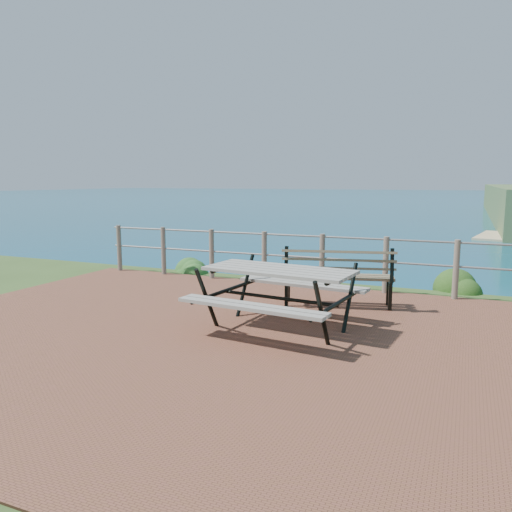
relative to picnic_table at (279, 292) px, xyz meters
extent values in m
cube|color=brown|center=(-0.18, -0.58, -0.52)|extent=(10.00, 7.00, 0.12)
plane|color=#15707E|center=(-0.18, 199.42, -0.52)|extent=(1200.00, 1200.00, 0.00)
cylinder|color=#6B5B4C|center=(-4.78, 2.77, 0.00)|extent=(0.10, 0.10, 1.00)
cylinder|color=#6B5B4C|center=(-3.63, 2.77, 0.00)|extent=(0.10, 0.10, 1.00)
cylinder|color=#6B5B4C|center=(-2.48, 2.77, 0.00)|extent=(0.10, 0.10, 1.00)
cylinder|color=#6B5B4C|center=(-1.33, 2.77, 0.00)|extent=(0.10, 0.10, 1.00)
cylinder|color=#6B5B4C|center=(-0.18, 2.77, 0.00)|extent=(0.10, 0.10, 1.00)
cylinder|color=#6B5B4C|center=(0.97, 2.77, 0.00)|extent=(0.10, 0.10, 1.00)
cylinder|color=#6B5B4C|center=(2.12, 2.77, 0.00)|extent=(0.10, 0.10, 1.00)
cylinder|color=slate|center=(-0.18, 2.77, 0.45)|extent=(9.40, 0.04, 0.04)
cylinder|color=slate|center=(-0.18, 2.77, 0.05)|extent=(9.40, 0.04, 0.04)
cube|color=gray|center=(0.00, 0.00, 0.30)|extent=(2.02, 1.00, 0.04)
cube|color=gray|center=(0.00, 0.00, -0.03)|extent=(1.96, 0.49, 0.04)
cube|color=gray|center=(0.00, 0.00, -0.03)|extent=(1.96, 0.49, 0.04)
cylinder|color=black|center=(0.00, 0.00, -0.08)|extent=(1.67, 0.23, 0.05)
cube|color=brown|center=(0.42, 1.54, -0.03)|extent=(1.77, 0.83, 0.04)
cube|color=brown|center=(0.42, 1.54, 0.27)|extent=(1.70, 0.54, 0.39)
cube|color=black|center=(0.42, 1.54, -0.27)|extent=(0.07, 0.08, 0.47)
cube|color=black|center=(0.42, 1.54, -0.27)|extent=(0.07, 0.08, 0.47)
cube|color=black|center=(0.42, 1.54, -0.27)|extent=(0.07, 0.08, 0.47)
cube|color=black|center=(0.42, 1.54, -0.27)|extent=(0.07, 0.08, 0.47)
ellipsoid|color=#2C5821|center=(-3.28, 3.40, -0.52)|extent=(0.66, 0.66, 0.36)
ellipsoid|color=#204114|center=(2.15, 3.57, -0.52)|extent=(0.80, 0.80, 0.55)
camera|label=1|loc=(2.25, -6.06, 1.46)|focal=35.00mm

